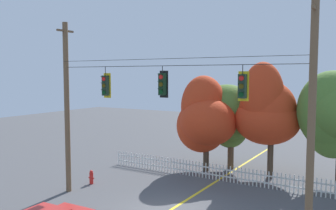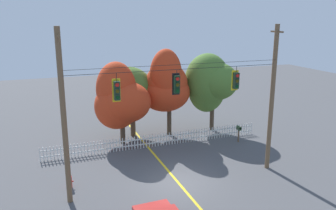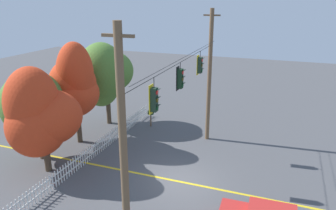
% 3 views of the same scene
% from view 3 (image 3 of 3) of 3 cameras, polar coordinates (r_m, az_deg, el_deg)
% --- Properties ---
extents(ground, '(80.00, 80.00, 0.00)m').
position_cam_3_polar(ground, '(18.42, 2.08, -13.33)').
color(ground, '#4C4C4F').
extents(lane_centerline_stripe, '(0.16, 36.00, 0.01)m').
position_cam_3_polar(lane_centerline_stripe, '(18.41, 2.08, -13.32)').
color(lane_centerline_stripe, gold).
rests_on(lane_centerline_stripe, ground).
extents(signal_support_span, '(12.58, 1.10, 9.05)m').
position_cam_3_polar(signal_support_span, '(16.46, 2.26, 0.42)').
color(signal_support_span, brown).
rests_on(signal_support_span, ground).
extents(traffic_signal_eastbound_side, '(0.43, 0.38, 1.54)m').
position_cam_3_polar(traffic_signal_eastbound_side, '(13.04, -2.49, 0.96)').
color(traffic_signal_eastbound_side, black).
extents(traffic_signal_southbound_primary, '(0.43, 0.38, 1.42)m').
position_cam_3_polar(traffic_signal_southbound_primary, '(15.98, 2.13, 4.66)').
color(traffic_signal_southbound_primary, black).
extents(traffic_signal_westbound_side, '(0.43, 0.38, 1.43)m').
position_cam_3_polar(traffic_signal_westbound_side, '(19.45, 5.62, 7.00)').
color(traffic_signal_westbound_side, black).
extents(white_picket_fence, '(16.53, 0.06, 0.97)m').
position_cam_3_polar(white_picket_fence, '(21.12, -13.22, -7.93)').
color(white_picket_fence, silver).
rests_on(white_picket_fence, ground).
extents(autumn_maple_near_fence, '(4.15, 3.78, 6.26)m').
position_cam_3_polar(autumn_maple_near_fence, '(19.22, -21.56, -1.83)').
color(autumn_maple_near_fence, '#473828').
rests_on(autumn_maple_near_fence, ground).
extents(autumn_maple_mid, '(3.97, 3.40, 5.67)m').
position_cam_3_polar(autumn_maple_mid, '(20.86, -22.70, -0.15)').
color(autumn_maple_mid, brown).
rests_on(autumn_maple_mid, ground).
extents(autumn_oak_far_east, '(4.04, 3.51, 7.08)m').
position_cam_3_polar(autumn_oak_far_east, '(22.21, -16.41, 3.10)').
color(autumn_oak_far_east, '#473828').
rests_on(autumn_oak_far_east, ground).
extents(autumn_maple_far_west, '(4.27, 3.88, 6.56)m').
position_cam_3_polar(autumn_maple_far_west, '(25.28, -11.20, 5.34)').
color(autumn_maple_far_west, '#473828').
rests_on(autumn_maple_far_west, ground).
extents(roadside_mailbox, '(0.25, 0.44, 1.31)m').
position_cam_3_polar(roadside_mailbox, '(25.30, -3.05, -1.53)').
color(roadside_mailbox, brown).
rests_on(roadside_mailbox, ground).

